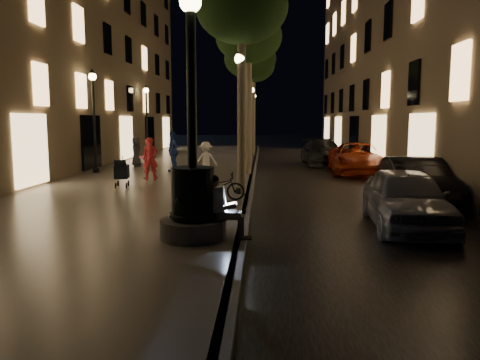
# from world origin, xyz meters

# --- Properties ---
(ground) EXTENTS (120.00, 120.00, 0.00)m
(ground) POSITION_xyz_m (0.00, 15.00, 0.00)
(ground) COLOR black
(ground) RESTS_ON ground
(cobble_lane) EXTENTS (6.00, 45.00, 0.02)m
(cobble_lane) POSITION_xyz_m (3.00, 15.00, 0.01)
(cobble_lane) COLOR black
(cobble_lane) RESTS_ON ground
(promenade) EXTENTS (8.00, 45.00, 0.20)m
(promenade) POSITION_xyz_m (-4.00, 15.00, 0.10)
(promenade) COLOR slate
(promenade) RESTS_ON ground
(curb_strip) EXTENTS (0.25, 45.00, 0.20)m
(curb_strip) POSITION_xyz_m (0.00, 15.00, 0.10)
(curb_strip) COLOR #59595B
(curb_strip) RESTS_ON ground
(building_right) EXTENTS (8.00, 36.00, 15.00)m
(building_right) POSITION_xyz_m (10.00, 18.00, 7.50)
(building_right) COLOR #7A6A4C
(building_right) RESTS_ON ground
(building_left) EXTENTS (8.00, 36.00, 15.00)m
(building_left) POSITION_xyz_m (-12.00, 18.00, 7.50)
(building_left) COLOR #7A6A4C
(building_left) RESTS_ON ground
(fountain_lamppost) EXTENTS (1.40, 1.40, 5.21)m
(fountain_lamppost) POSITION_xyz_m (-1.00, 2.00, 1.21)
(fountain_lamppost) COLOR #59595B
(fountain_lamppost) RESTS_ON promenade
(seated_man_laptop) EXTENTS (0.97, 0.33, 1.34)m
(seated_man_laptop) POSITION_xyz_m (-0.39, 2.00, 0.91)
(seated_man_laptop) COLOR gray
(seated_man_laptop) RESTS_ON promenade
(tree_near) EXTENTS (3.00, 3.00, 7.30)m
(tree_near) POSITION_xyz_m (-0.25, 8.00, 6.24)
(tree_near) COLOR #6B604C
(tree_near) RESTS_ON promenade
(tree_second) EXTENTS (3.00, 3.00, 7.40)m
(tree_second) POSITION_xyz_m (-0.20, 14.00, 6.33)
(tree_second) COLOR #6B604C
(tree_second) RESTS_ON promenade
(tree_third) EXTENTS (3.00, 3.00, 7.20)m
(tree_third) POSITION_xyz_m (-0.30, 20.00, 6.14)
(tree_third) COLOR #6B604C
(tree_third) RESTS_ON promenade
(tree_far) EXTENTS (3.00, 3.00, 7.50)m
(tree_far) POSITION_xyz_m (-0.22, 26.00, 6.43)
(tree_far) COLOR #6B604C
(tree_far) RESTS_ON promenade
(lamp_curb_a) EXTENTS (0.36, 0.36, 4.81)m
(lamp_curb_a) POSITION_xyz_m (-0.30, 8.00, 3.24)
(lamp_curb_a) COLOR black
(lamp_curb_a) RESTS_ON promenade
(lamp_curb_b) EXTENTS (0.36, 0.36, 4.81)m
(lamp_curb_b) POSITION_xyz_m (-0.30, 16.00, 3.24)
(lamp_curb_b) COLOR black
(lamp_curb_b) RESTS_ON promenade
(lamp_curb_c) EXTENTS (0.36, 0.36, 4.81)m
(lamp_curb_c) POSITION_xyz_m (-0.30, 24.00, 3.24)
(lamp_curb_c) COLOR black
(lamp_curb_c) RESTS_ON promenade
(lamp_curb_d) EXTENTS (0.36, 0.36, 4.81)m
(lamp_curb_d) POSITION_xyz_m (-0.30, 32.00, 3.24)
(lamp_curb_d) COLOR black
(lamp_curb_d) RESTS_ON promenade
(lamp_left_b) EXTENTS (0.36, 0.36, 4.81)m
(lamp_left_b) POSITION_xyz_m (-7.40, 14.00, 3.24)
(lamp_left_b) COLOR black
(lamp_left_b) RESTS_ON promenade
(lamp_left_c) EXTENTS (0.36, 0.36, 4.81)m
(lamp_left_c) POSITION_xyz_m (-7.40, 24.00, 3.24)
(lamp_left_c) COLOR black
(lamp_left_c) RESTS_ON promenade
(stroller) EXTENTS (0.60, 1.14, 1.15)m
(stroller) POSITION_xyz_m (-4.73, 9.29, 0.78)
(stroller) COLOR black
(stroller) RESTS_ON promenade
(car_front) EXTENTS (2.13, 4.52, 1.49)m
(car_front) POSITION_xyz_m (4.00, 4.00, 0.75)
(car_front) COLOR #9FA1A7
(car_front) RESTS_ON ground
(car_second) EXTENTS (1.85, 4.67, 1.51)m
(car_second) POSITION_xyz_m (5.20, 7.02, 0.76)
(car_second) COLOR black
(car_second) RESTS_ON ground
(car_third) EXTENTS (2.97, 5.73, 1.54)m
(car_third) POSITION_xyz_m (5.12, 15.71, 0.77)
(car_third) COLOR maroon
(car_third) RESTS_ON ground
(car_rear) EXTENTS (2.37, 5.36, 1.53)m
(car_rear) POSITION_xyz_m (4.00, 20.33, 0.77)
(car_rear) COLOR #2B2B30
(car_rear) RESTS_ON ground
(pedestrian_red) EXTENTS (0.75, 0.61, 1.77)m
(pedestrian_red) POSITION_xyz_m (-4.15, 11.37, 1.08)
(pedestrian_red) COLOR red
(pedestrian_red) RESTS_ON promenade
(pedestrian_pink) EXTENTS (0.96, 0.83, 1.69)m
(pedestrian_pink) POSITION_xyz_m (-4.35, 11.87, 1.04)
(pedestrian_pink) COLOR #D47091
(pedestrian_pink) RESTS_ON promenade
(pedestrian_white) EXTENTS (1.15, 0.92, 1.55)m
(pedestrian_white) POSITION_xyz_m (-1.97, 12.16, 0.98)
(pedestrian_white) COLOR white
(pedestrian_white) RESTS_ON promenade
(pedestrian_blue) EXTENTS (0.98, 1.22, 1.93)m
(pedestrian_blue) POSITION_xyz_m (-3.82, 14.51, 1.17)
(pedestrian_blue) COLOR #274391
(pedestrian_blue) RESTS_ON promenade
(pedestrian_dark) EXTENTS (0.53, 0.79, 1.58)m
(pedestrian_dark) POSITION_xyz_m (-6.28, 17.04, 0.99)
(pedestrian_dark) COLOR #37373C
(pedestrian_dark) RESTS_ON promenade
(bicycle) EXTENTS (1.66, 0.63, 0.86)m
(bicycle) POSITION_xyz_m (-0.92, 6.72, 0.63)
(bicycle) COLOR black
(bicycle) RESTS_ON promenade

